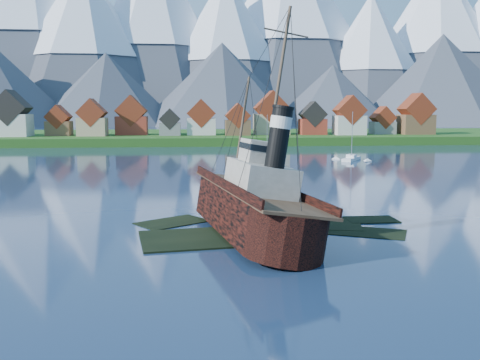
{
  "coord_description": "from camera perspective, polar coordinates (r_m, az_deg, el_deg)",
  "views": [
    {
      "loc": [
        -6.95,
        -56.69,
        13.53
      ],
      "look_at": [
        -0.91,
        6.0,
        5.0
      ],
      "focal_mm": 40.0,
      "sensor_mm": 36.0,
      "label": 1
    }
  ],
  "objects": [
    {
      "name": "shore_bank",
      "position": [
        227.2,
        -3.75,
        4.28
      ],
      "size": [
        600.0,
        80.0,
        3.2
      ],
      "primitive_type": "cube",
      "color": "#1D4413",
      "rests_on": "ground"
    },
    {
      "name": "sailboat_d",
      "position": [
        141.37,
        11.8,
        2.18
      ],
      "size": [
        7.26,
        9.34,
        13.09
      ],
      "rotation": [
        0.0,
        0.0,
        -0.58
      ],
      "color": "white",
      "rests_on": "ground"
    },
    {
      "name": "town",
      "position": [
        210.55,
        -12.72,
        6.29
      ],
      "size": [
        250.96,
        16.69,
        17.3
      ],
      "color": "maroon",
      "rests_on": "ground"
    },
    {
      "name": "shoal",
      "position": [
        61.08,
        2.87,
        -5.43
      ],
      "size": [
        31.71,
        21.24,
        1.14
      ],
      "color": "black",
      "rests_on": "ground"
    },
    {
      "name": "ground",
      "position": [
        58.69,
        1.46,
        -5.62
      ],
      "size": [
        1400.0,
        1400.0,
        0.0
      ],
      "primitive_type": "plane",
      "color": "#1A2D4A",
      "rests_on": "ground"
    },
    {
      "name": "seawall",
      "position": [
        189.3,
        -3.39,
        3.6
      ],
      "size": [
        600.0,
        2.5,
        2.0
      ],
      "primitive_type": "cube",
      "color": "#3F3D38",
      "rests_on": "ground"
    },
    {
      "name": "tugboat_wreck",
      "position": [
        58.99,
        0.7,
        -2.42
      ],
      "size": [
        7.37,
        31.74,
        25.15
      ],
      "rotation": [
        0.0,
        0.15,
        0.18
      ],
      "color": "black",
      "rests_on": "ground"
    },
    {
      "name": "mountains",
      "position": [
        543.3,
        -4.98,
        15.71
      ],
      "size": [
        965.0,
        340.0,
        205.0
      ],
      "color": "#2D333D",
      "rests_on": "ground"
    },
    {
      "name": "sailboat_e",
      "position": [
        167.05,
        2.9,
        3.15
      ],
      "size": [
        5.12,
        10.63,
        11.97
      ],
      "rotation": [
        0.0,
        0.0,
        -0.26
      ],
      "color": "white",
      "rests_on": "ground"
    }
  ]
}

